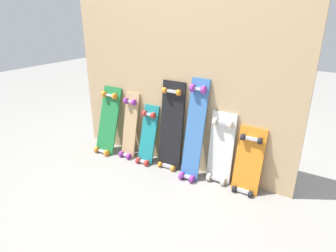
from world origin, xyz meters
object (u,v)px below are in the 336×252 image
at_px(skateboard_blue, 194,134).
at_px(skateboard_black, 171,130).
at_px(skateboard_teal, 147,138).
at_px(skateboard_white, 221,151).
at_px(skateboard_orange, 248,165).
at_px(skateboard_green, 108,124).
at_px(skateboard_natural, 130,129).

bearing_deg(skateboard_blue, skateboard_black, 170.38).
height_order(skateboard_teal, skateboard_blue, skateboard_blue).
relative_size(skateboard_white, skateboard_orange, 1.12).
relative_size(skateboard_green, skateboard_white, 1.08).
xyz_separation_m(skateboard_natural, skateboard_orange, (1.25, 0.02, -0.06)).
distance_m(skateboard_black, skateboard_orange, 0.78).
relative_size(skateboard_black, skateboard_orange, 1.45).
relative_size(skateboard_teal, skateboard_black, 0.70).
xyz_separation_m(skateboard_natural, skateboard_teal, (0.23, -0.01, -0.05)).
bearing_deg(skateboard_black, skateboard_white, 1.36).
distance_m(skateboard_green, skateboard_blue, 1.03).
bearing_deg(skateboard_green, skateboard_black, 4.90).
height_order(skateboard_green, skateboard_blue, skateboard_blue).
height_order(skateboard_green, skateboard_black, skateboard_black).
bearing_deg(skateboard_white, skateboard_blue, -166.41).
bearing_deg(skateboard_orange, skateboard_white, 174.88).
height_order(skateboard_natural, skateboard_black, skateboard_black).
relative_size(skateboard_green, skateboard_orange, 1.20).
relative_size(skateboard_natural, skateboard_black, 0.80).
bearing_deg(skateboard_blue, skateboard_teal, 179.19).
bearing_deg(skateboard_blue, skateboard_white, 13.59).
bearing_deg(skateboard_teal, skateboard_white, 3.78).
bearing_deg(skateboard_teal, skateboard_black, 8.57).
height_order(skateboard_green, skateboard_teal, skateboard_green).
xyz_separation_m(skateboard_teal, skateboard_black, (0.25, 0.04, 0.14)).
bearing_deg(skateboard_black, skateboard_green, -175.10).
relative_size(skateboard_teal, skateboard_blue, 0.66).
xyz_separation_m(skateboard_black, skateboard_orange, (0.76, -0.01, -0.14)).
bearing_deg(skateboard_teal, skateboard_natural, 177.76).
height_order(skateboard_black, skateboard_blue, skateboard_blue).
distance_m(skateboard_natural, skateboard_white, 0.99).
xyz_separation_m(skateboard_green, skateboard_blue, (1.03, 0.02, 0.11)).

